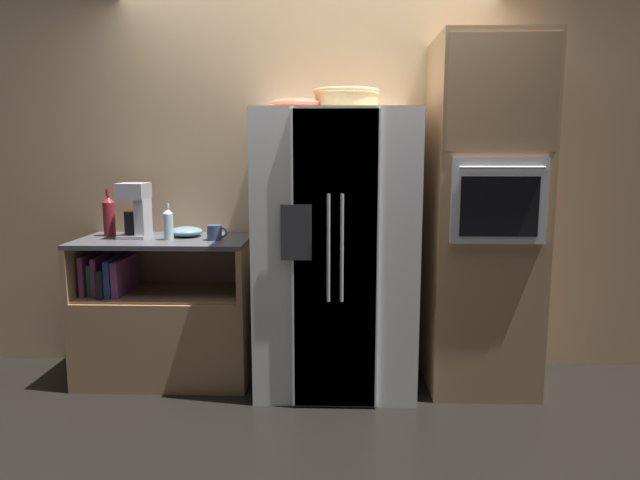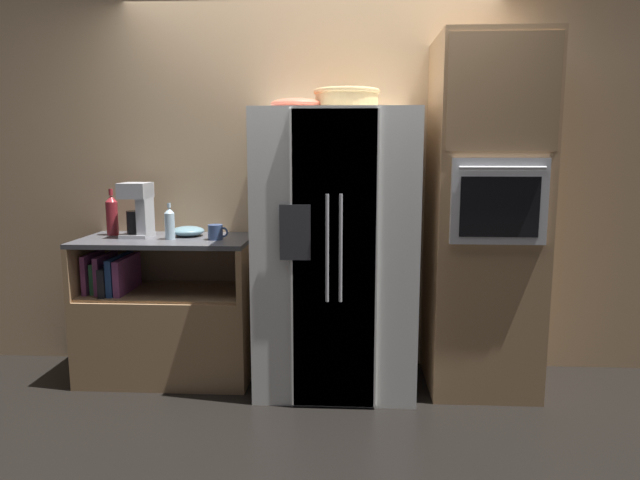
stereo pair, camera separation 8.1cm
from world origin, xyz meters
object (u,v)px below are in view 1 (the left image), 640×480
at_px(refrigerator, 335,252).
at_px(bottle_short, 168,224).
at_px(coffee_maker, 137,208).
at_px(mug, 215,233).
at_px(mixing_bowl, 186,232).
at_px(wicker_basket, 346,99).
at_px(bottle_tall, 109,215).
at_px(wall_oven, 483,217).
at_px(fruit_bowl, 296,104).

xyz_separation_m(refrigerator, bottle_short, (-1.07, 0.03, 0.17)).
bearing_deg(coffee_maker, refrigerator, -4.94).
xyz_separation_m(bottle_short, mug, (0.30, 0.00, -0.06)).
relative_size(mixing_bowl, coffee_maker, 0.61).
relative_size(refrigerator, bottle_short, 7.48).
bearing_deg(wicker_basket, bottle_tall, 174.70).
height_order(bottle_tall, coffee_maker, coffee_maker).
bearing_deg(bottle_short, bottle_tall, 160.17).
bearing_deg(coffee_maker, mixing_bowl, 11.56).
bearing_deg(bottle_tall, mug, -12.06).
distance_m(refrigerator, wicker_basket, 0.95).
height_order(wall_oven, bottle_tall, wall_oven).
distance_m(mug, mixing_bowl, 0.27).
relative_size(wall_oven, bottle_tall, 6.96).
bearing_deg(wicker_basket, bottle_short, -179.28).
bearing_deg(wall_oven, coffee_maker, 178.22).
height_order(wall_oven, mixing_bowl, wall_oven).
bearing_deg(refrigerator, wicker_basket, 35.90).
height_order(wall_oven, bottle_short, wall_oven).
distance_m(bottle_short, mixing_bowl, 0.18).
xyz_separation_m(wall_oven, mixing_bowl, (-1.93, 0.13, -0.12)).
bearing_deg(wall_oven, refrigerator, -177.33).
bearing_deg(coffee_maker, fruit_bowl, -6.72).
distance_m(wicker_basket, coffee_maker, 1.53).
bearing_deg(mixing_bowl, coffee_maker, -168.44).
bearing_deg(wicker_basket, coffee_maker, 177.17).
bearing_deg(fruit_bowl, wall_oven, 2.72).
relative_size(bottle_tall, bottle_short, 1.34).
relative_size(wall_oven, bottle_short, 9.31).
xyz_separation_m(refrigerator, coffee_maker, (-1.30, 0.11, 0.26)).
height_order(wicker_basket, fruit_bowl, wicker_basket).
xyz_separation_m(wall_oven, bottle_short, (-2.00, -0.01, -0.05)).
bearing_deg(wall_oven, bottle_tall, 176.53).
relative_size(refrigerator, fruit_bowl, 5.50).
height_order(refrigerator, bottle_tall, refrigerator).
bearing_deg(mixing_bowl, refrigerator, -9.87).
height_order(mug, mixing_bowl, mug).
bearing_deg(mug, wicker_basket, 0.87).
relative_size(wicker_basket, fruit_bowl, 1.28).
bearing_deg(fruit_bowl, mug, 175.20).
xyz_separation_m(fruit_bowl, coffee_maker, (-1.06, 0.12, -0.65)).
distance_m(wall_oven, wicker_basket, 1.13).
bearing_deg(mug, coffee_maker, 171.35).
distance_m(wall_oven, coffee_maker, 2.23).
xyz_separation_m(fruit_bowl, bottle_tall, (-1.28, 0.20, -0.71)).
height_order(wicker_basket, mug, wicker_basket).
height_order(bottle_tall, mug, bottle_tall).
relative_size(fruit_bowl, coffee_maker, 0.89).
bearing_deg(bottle_tall, wall_oven, -3.47).
xyz_separation_m(wicker_basket, mug, (-0.84, -0.01, -0.83)).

